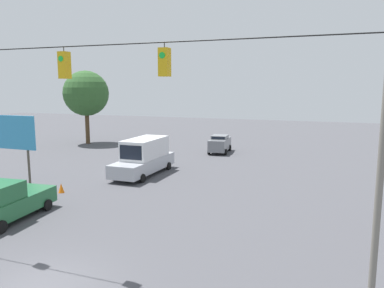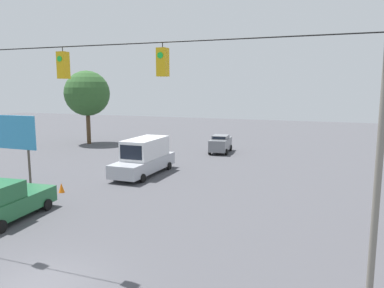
{
  "view_description": "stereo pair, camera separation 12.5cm",
  "coord_description": "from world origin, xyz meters",
  "px_view_note": "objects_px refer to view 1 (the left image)",
  "views": [
    {
      "loc": [
        -9.19,
        9.56,
        6.93
      ],
      "look_at": [
        -0.79,
        -13.1,
        3.23
      ],
      "focal_mm": 35.0,
      "sensor_mm": 36.0,
      "label": 1
    },
    {
      "loc": [
        -9.31,
        9.52,
        6.93
      ],
      "look_at": [
        -0.79,
        -13.1,
        3.23
      ],
      "focal_mm": 35.0,
      "sensor_mm": 36.0,
      "label": 2
    }
  ],
  "objects_px": {
    "box_truck_silver_withflow_far": "(144,157)",
    "tree_horizon_left": "(86,94)",
    "pickup_truck_green_parked_shoulder": "(6,202)",
    "roadside_billboard": "(9,136)",
    "traffic_cone_third": "(61,188)",
    "overhead_signal_span": "(67,124)",
    "sedan_grey_withflow_deep": "(220,144)",
    "traffic_cone_second": "(23,201)"
  },
  "relations": [
    {
      "from": "box_truck_silver_withflow_far",
      "to": "tree_horizon_left",
      "type": "xyz_separation_m",
      "value": [
        14.15,
        -12.2,
        4.72
      ]
    },
    {
      "from": "pickup_truck_green_parked_shoulder",
      "to": "roadside_billboard",
      "type": "distance_m",
      "value": 8.03
    },
    {
      "from": "pickup_truck_green_parked_shoulder",
      "to": "traffic_cone_third",
      "type": "relative_size",
      "value": 8.62
    },
    {
      "from": "box_truck_silver_withflow_far",
      "to": "traffic_cone_third",
      "type": "bearing_deg",
      "value": 68.35
    },
    {
      "from": "overhead_signal_span",
      "to": "tree_horizon_left",
      "type": "bearing_deg",
      "value": -55.23
    },
    {
      "from": "sedan_grey_withflow_deep",
      "to": "traffic_cone_second",
      "type": "relative_size",
      "value": 6.74
    },
    {
      "from": "box_truck_silver_withflow_far",
      "to": "pickup_truck_green_parked_shoulder",
      "type": "xyz_separation_m",
      "value": [
        1.83,
        11.92,
        -0.44
      ]
    },
    {
      "from": "pickup_truck_green_parked_shoulder",
      "to": "traffic_cone_second",
      "type": "xyz_separation_m",
      "value": [
        1.02,
        -2.11,
        -0.66
      ]
    },
    {
      "from": "tree_horizon_left",
      "to": "pickup_truck_green_parked_shoulder",
      "type": "bearing_deg",
      "value": 117.06
    },
    {
      "from": "pickup_truck_green_parked_shoulder",
      "to": "traffic_cone_third",
      "type": "distance_m",
      "value": 5.32
    },
    {
      "from": "sedan_grey_withflow_deep",
      "to": "traffic_cone_second",
      "type": "height_order",
      "value": "sedan_grey_withflow_deep"
    },
    {
      "from": "roadside_billboard",
      "to": "overhead_signal_span",
      "type": "bearing_deg",
      "value": 144.46
    },
    {
      "from": "traffic_cone_second",
      "to": "roadside_billboard",
      "type": "bearing_deg",
      "value": -38.44
    },
    {
      "from": "sedan_grey_withflow_deep",
      "to": "tree_horizon_left",
      "type": "xyz_separation_m",
      "value": [
        17.06,
        -0.51,
        5.16
      ]
    },
    {
      "from": "box_truck_silver_withflow_far",
      "to": "tree_horizon_left",
      "type": "relative_size",
      "value": 0.8
    },
    {
      "from": "roadside_billboard",
      "to": "sedan_grey_withflow_deep",
      "type": "bearing_deg",
      "value": -118.88
    },
    {
      "from": "box_truck_silver_withflow_far",
      "to": "roadside_billboard",
      "type": "xyz_separation_m",
      "value": [
        7.09,
        6.44,
        2.17
      ]
    },
    {
      "from": "overhead_signal_span",
      "to": "pickup_truck_green_parked_shoulder",
      "type": "xyz_separation_m",
      "value": [
        6.41,
        -2.86,
        -4.58
      ]
    },
    {
      "from": "traffic_cone_second",
      "to": "traffic_cone_third",
      "type": "height_order",
      "value": "same"
    },
    {
      "from": "overhead_signal_span",
      "to": "sedan_grey_withflow_deep",
      "type": "relative_size",
      "value": 4.94
    },
    {
      "from": "sedan_grey_withflow_deep",
      "to": "tree_horizon_left",
      "type": "bearing_deg",
      "value": -1.71
    },
    {
      "from": "traffic_cone_third",
      "to": "roadside_billboard",
      "type": "xyz_separation_m",
      "value": [
        4.43,
        -0.27,
        3.26
      ]
    },
    {
      "from": "box_truck_silver_withflow_far",
      "to": "tree_horizon_left",
      "type": "bearing_deg",
      "value": -40.76
    },
    {
      "from": "roadside_billboard",
      "to": "tree_horizon_left",
      "type": "xyz_separation_m",
      "value": [
        7.06,
        -18.64,
        2.55
      ]
    },
    {
      "from": "roadside_billboard",
      "to": "tree_horizon_left",
      "type": "bearing_deg",
      "value": -69.26
    },
    {
      "from": "roadside_billboard",
      "to": "traffic_cone_third",
      "type": "bearing_deg",
      "value": 176.55
    },
    {
      "from": "overhead_signal_span",
      "to": "sedan_grey_withflow_deep",
      "type": "distance_m",
      "value": 26.91
    },
    {
      "from": "pickup_truck_green_parked_shoulder",
      "to": "traffic_cone_second",
      "type": "relative_size",
      "value": 8.62
    },
    {
      "from": "sedan_grey_withflow_deep",
      "to": "box_truck_silver_withflow_far",
      "type": "bearing_deg",
      "value": 76.03
    },
    {
      "from": "box_truck_silver_withflow_far",
      "to": "sedan_grey_withflow_deep",
      "type": "height_order",
      "value": "box_truck_silver_withflow_far"
    },
    {
      "from": "overhead_signal_span",
      "to": "traffic_cone_third",
      "type": "xyz_separation_m",
      "value": [
        7.24,
        -8.07,
        -5.23
      ]
    },
    {
      "from": "traffic_cone_second",
      "to": "traffic_cone_third",
      "type": "bearing_deg",
      "value": -93.45
    },
    {
      "from": "overhead_signal_span",
      "to": "traffic_cone_second",
      "type": "xyz_separation_m",
      "value": [
        7.43,
        -4.97,
        -5.23
      ]
    },
    {
      "from": "box_truck_silver_withflow_far",
      "to": "traffic_cone_third",
      "type": "relative_size",
      "value": 11.09
    },
    {
      "from": "traffic_cone_second",
      "to": "traffic_cone_third",
      "type": "xyz_separation_m",
      "value": [
        -0.19,
        -3.1,
        0.0
      ]
    },
    {
      "from": "tree_horizon_left",
      "to": "box_truck_silver_withflow_far",
      "type": "bearing_deg",
      "value": 139.24
    },
    {
      "from": "sedan_grey_withflow_deep",
      "to": "pickup_truck_green_parked_shoulder",
      "type": "bearing_deg",
      "value": 78.65
    },
    {
      "from": "traffic_cone_second",
      "to": "pickup_truck_green_parked_shoulder",
      "type": "bearing_deg",
      "value": 115.77
    },
    {
      "from": "sedan_grey_withflow_deep",
      "to": "traffic_cone_third",
      "type": "relative_size",
      "value": 6.74
    },
    {
      "from": "box_truck_silver_withflow_far",
      "to": "traffic_cone_third",
      "type": "xyz_separation_m",
      "value": [
        2.66,
        6.71,
        -1.09
      ]
    },
    {
      "from": "sedan_grey_withflow_deep",
      "to": "overhead_signal_span",
      "type": "bearing_deg",
      "value": 93.61
    },
    {
      "from": "box_truck_silver_withflow_far",
      "to": "pickup_truck_green_parked_shoulder",
      "type": "height_order",
      "value": "box_truck_silver_withflow_far"
    }
  ]
}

